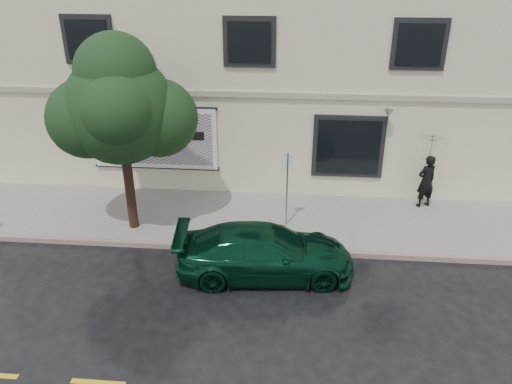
{
  "coord_description": "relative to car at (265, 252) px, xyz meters",
  "views": [
    {
      "loc": [
        1.54,
        -10.39,
        7.71
      ],
      "look_at": [
        0.44,
        2.2,
        1.54
      ],
      "focal_mm": 35.0,
      "sensor_mm": 36.0,
      "label": 1
    }
  ],
  "objects": [
    {
      "name": "ground",
      "position": [
        -0.82,
        -0.48,
        -0.67
      ],
      "size": [
        90.0,
        90.0,
        0.0
      ],
      "primitive_type": "plane",
      "color": "black",
      "rests_on": "ground"
    },
    {
      "name": "billboard",
      "position": [
        -4.02,
        4.43,
        1.39
      ],
      "size": [
        4.3,
        0.16,
        2.2
      ],
      "color": "white",
      "rests_on": "ground"
    },
    {
      "name": "umbrella",
      "position": [
        4.89,
        4.0,
        1.63
      ],
      "size": [
        1.2,
        1.2,
        0.76
      ],
      "primitive_type": "imported",
      "rotation": [
        0.0,
        0.0,
        0.18
      ],
      "color": "black",
      "rests_on": "pedestrian"
    },
    {
      "name": "street_tree",
      "position": [
        -4.1,
        1.89,
        3.12
      ],
      "size": [
        3.03,
        3.03,
        5.17
      ],
      "color": "#331E16",
      "rests_on": "sidewalk"
    },
    {
      "name": "curb",
      "position": [
        -0.82,
        1.02,
        -0.59
      ],
      "size": [
        20.0,
        0.18,
        0.16
      ],
      "primitive_type": "cube",
      "color": "gray",
      "rests_on": "ground"
    },
    {
      "name": "car",
      "position": [
        0.0,
        0.0,
        0.0
      ],
      "size": [
        4.74,
        2.46,
        1.33
      ],
      "primitive_type": "imported",
      "rotation": [
        0.0,
        0.0,
        1.67
      ],
      "color": "#083120",
      "rests_on": "ground"
    },
    {
      "name": "building",
      "position": [
        -0.82,
        8.51,
        2.83
      ],
      "size": [
        20.0,
        8.12,
        7.0
      ],
      "color": "beige",
      "rests_on": "ground"
    },
    {
      "name": "sidewalk",
      "position": [
        -0.82,
        2.77,
        -0.59
      ],
      "size": [
        20.0,
        3.5,
        0.15
      ],
      "primitive_type": "cube",
      "color": "gray",
      "rests_on": "ground"
    },
    {
      "name": "sign_pole",
      "position": [
        0.48,
        2.37,
        0.91
      ],
      "size": [
        0.29,
        0.05,
        2.35
      ],
      "rotation": [
        0.0,
        0.0,
        -0.07
      ],
      "color": "gray",
      "rests_on": "sidewalk"
    },
    {
      "name": "pedestrian",
      "position": [
        4.89,
        4.0,
        0.37
      ],
      "size": [
        0.76,
        0.65,
        1.76
      ],
      "primitive_type": "imported",
      "rotation": [
        0.0,
        0.0,
        3.57
      ],
      "color": "black",
      "rests_on": "sidewalk"
    }
  ]
}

